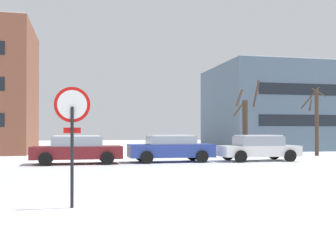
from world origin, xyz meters
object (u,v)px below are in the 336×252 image
Objects in this scene: parked_car_blue at (171,148)px; parked_car_white at (258,148)px; parked_car_maroon at (77,149)px; stop_sign at (72,123)px.

parked_car_blue is 1.02× the size of parked_car_white.
parked_car_maroon is 1.01× the size of parked_car_white.
parked_car_maroon is (0.04, 11.72, -1.09)m from stop_sign.
parked_car_blue reaches higher than parked_car_maroon.
parked_car_blue is (4.84, 0.19, 0.01)m from parked_car_maroon.
parked_car_white is at bearing -0.50° from parked_car_maroon.
parked_car_maroon is at bearing -177.73° from parked_car_blue.
stop_sign reaches higher than parked_car_maroon.
parked_car_white is (9.73, 11.63, -1.09)m from stop_sign.
parked_car_maroon is at bearing 89.82° from stop_sign.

